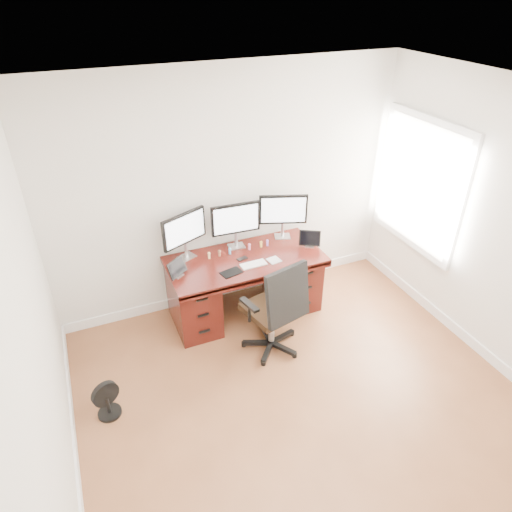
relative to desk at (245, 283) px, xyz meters
name	(u,v)px	position (x,y,z in m)	size (l,w,h in m)	color
ground	(324,433)	(0.00, -1.83, -0.40)	(4.50, 4.50, 0.00)	brown
back_wall	(229,192)	(0.00, 0.42, 0.95)	(4.00, 0.10, 2.70)	white
desk	(245,283)	(0.00, 0.00, 0.00)	(1.70, 0.80, 0.75)	#43120D
office_chair	(275,322)	(0.04, -0.72, -0.04)	(0.70, 0.70, 1.10)	black
floor_fan	(107,401)	(-1.68, -0.90, -0.23)	(0.25, 0.21, 0.36)	black
monitor_left	(184,230)	(-0.58, 0.24, 0.68)	(0.52, 0.26, 0.53)	silver
monitor_center	(236,220)	(0.00, 0.24, 0.68)	(0.55, 0.15, 0.53)	silver
monitor_right	(283,211)	(0.58, 0.24, 0.68)	(0.53, 0.22, 0.53)	silver
tablet_left	(177,269)	(-0.76, -0.08, 0.43)	(0.23, 0.20, 0.19)	silver
tablet_right	(310,240)	(0.77, -0.08, 0.43)	(0.24, 0.18, 0.19)	silver
keyboard	(253,264)	(0.03, -0.19, 0.36)	(0.28, 0.12, 0.01)	silver
trackpad	(274,260)	(0.27, -0.20, 0.35)	(0.13, 0.13, 0.01)	#B9BCC1
drawing_tablet	(231,273)	(-0.24, -0.24, 0.35)	(0.21, 0.14, 0.01)	black
phone	(242,259)	(-0.04, -0.03, 0.35)	(0.12, 0.06, 0.01)	black
figurine_yellow	(209,255)	(-0.36, 0.12, 0.39)	(0.03, 0.03, 0.08)	#E0C075
figurine_brown	(219,253)	(-0.24, 0.12, 0.39)	(0.03, 0.03, 0.08)	brown
figurine_blue	(230,250)	(-0.12, 0.12, 0.39)	(0.03, 0.03, 0.08)	#5AAFE8
figurine_pink	(249,246)	(0.11, 0.12, 0.39)	(0.03, 0.03, 0.08)	pink
figurine_orange	(261,244)	(0.25, 0.12, 0.39)	(0.03, 0.03, 0.08)	gold
figurine_purple	(267,242)	(0.33, 0.12, 0.39)	(0.03, 0.03, 0.08)	#A472E3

